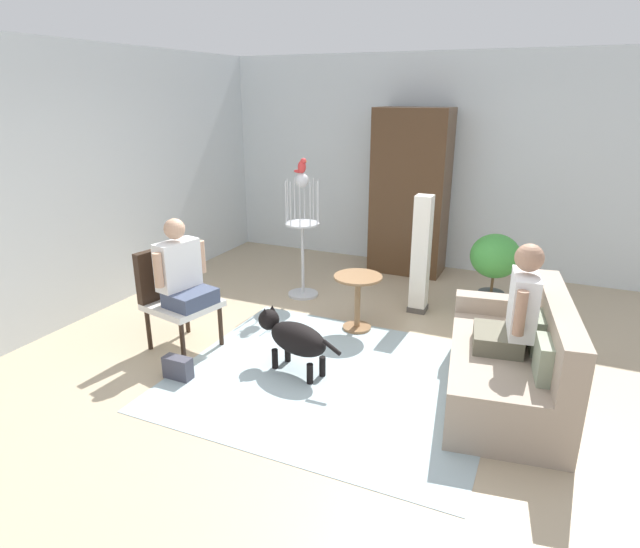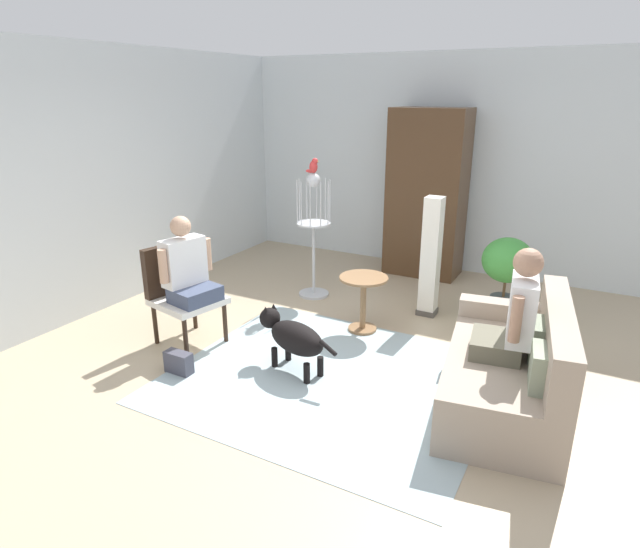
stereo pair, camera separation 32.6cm
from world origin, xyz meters
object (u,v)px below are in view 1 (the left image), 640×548
at_px(bird_cage_stand, 302,235).
at_px(parrot, 302,166).
at_px(person_on_armchair, 182,271).
at_px(handbag, 178,368).
at_px(armchair, 173,290).
at_px(round_end_table, 358,295).
at_px(column_lamp, 421,256).
at_px(armoire_cabinet, 410,193).
at_px(person_on_couch, 516,309).
at_px(couch, 513,364).
at_px(potted_plant, 495,262).
at_px(dog, 294,337).

relative_size(bird_cage_stand, parrot, 8.61).
xyz_separation_m(person_on_armchair, handbag, (0.28, -0.50, -0.68)).
bearing_deg(parrot, handbag, -93.23).
xyz_separation_m(armchair, parrot, (0.56, 1.66, 0.99)).
height_order(person_on_armchair, bird_cage_stand, bird_cage_stand).
distance_m(round_end_table, parrot, 1.61).
distance_m(column_lamp, armoire_cabinet, 1.50).
bearing_deg(bird_cage_stand, handbag, -93.15).
bearing_deg(parrot, person_on_couch, -29.43).
height_order(couch, person_on_couch, person_on_couch).
bearing_deg(armoire_cabinet, bird_cage_stand, -121.33).
xyz_separation_m(person_on_couch, armoire_cabinet, (-1.59, 2.83, 0.29)).
bearing_deg(handbag, bird_cage_stand, 86.85).
bearing_deg(parrot, armchair, -108.47).
bearing_deg(armoire_cabinet, handbag, -105.35).
height_order(person_on_couch, parrot, parrot).
bearing_deg(handbag, person_on_couch, 17.35).
height_order(parrot, handbag, parrot).
distance_m(armchair, armoire_cabinet, 3.46).
bearing_deg(potted_plant, dog, -123.96).
xyz_separation_m(dog, parrot, (-0.72, 1.67, 1.22)).
distance_m(couch, bird_cage_stand, 2.88).
height_order(armchair, person_on_couch, person_on_couch).
relative_size(person_on_armchair, bird_cage_stand, 0.54).
bearing_deg(armchair, round_end_table, 34.87).
bearing_deg(dog, potted_plant, 56.04).
distance_m(person_on_armchair, armoire_cabinet, 3.40).
xyz_separation_m(couch, handbag, (-2.62, -0.83, -0.21)).
distance_m(armchair, person_on_armchair, 0.27).
xyz_separation_m(person_on_couch, column_lamp, (-1.08, 1.49, -0.13)).
bearing_deg(column_lamp, armoire_cabinet, 110.51).
bearing_deg(round_end_table, person_on_armchair, -141.44).
height_order(armchair, parrot, parrot).
bearing_deg(column_lamp, handbag, -123.19).
relative_size(dog, armoire_cabinet, 0.41).
bearing_deg(column_lamp, armchair, -137.67).
xyz_separation_m(dog, armoire_cabinet, (0.15, 3.11, 0.75)).
bearing_deg(dog, person_on_couch, 9.17).
height_order(bird_cage_stand, potted_plant, bird_cage_stand).
height_order(person_on_armchair, column_lamp, column_lamp).
relative_size(armchair, potted_plant, 1.07).
distance_m(couch, parrot, 3.10).
distance_m(person_on_couch, person_on_armchair, 2.89).
bearing_deg(person_on_armchair, round_end_table, 38.56).
xyz_separation_m(person_on_armchair, potted_plant, (2.52, 2.09, -0.19)).
relative_size(couch, armoire_cabinet, 0.80).
height_order(person_on_armchair, handbag, person_on_armchair).
distance_m(armchair, person_on_couch, 3.04).
height_order(round_end_table, bird_cage_stand, bird_cage_stand).
xyz_separation_m(armchair, bird_cage_stand, (0.55, 1.66, 0.20)).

